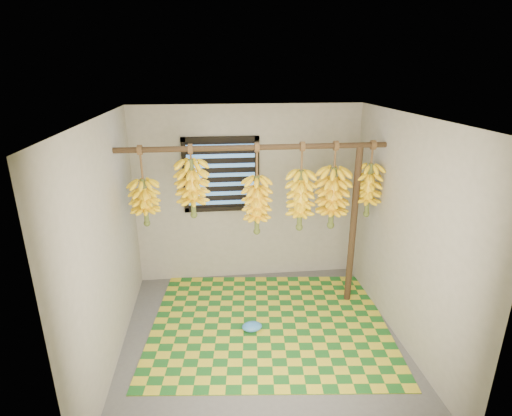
{
  "coord_description": "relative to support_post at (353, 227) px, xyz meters",
  "views": [
    {
      "loc": [
        -0.48,
        -3.6,
        2.82
      ],
      "look_at": [
        0.0,
        0.55,
        1.35
      ],
      "focal_mm": 28.0,
      "sensor_mm": 36.0,
      "label": 1
    }
  ],
  "objects": [
    {
      "name": "floor",
      "position": [
        -1.2,
        -0.7,
        -1.0
      ],
      "size": [
        3.0,
        3.0,
        0.01
      ],
      "primitive_type": "cube",
      "color": "#515151",
      "rests_on": "ground"
    },
    {
      "name": "banana_bunch_e",
      "position": [
        -0.28,
        0.0,
        0.39
      ],
      "size": [
        0.38,
        0.38,
        1.03
      ],
      "color": "brown",
      "rests_on": "hanging_pole"
    },
    {
      "name": "banana_bunch_f",
      "position": [
        0.15,
        0.0,
        0.47
      ],
      "size": [
        0.3,
        0.3,
        0.9
      ],
      "color": "brown",
      "rests_on": "hanging_pole"
    },
    {
      "name": "wall_right",
      "position": [
        0.3,
        -0.7,
        0.2
      ],
      "size": [
        0.01,
        3.0,
        2.4
      ],
      "primitive_type": "cube",
      "color": "gray",
      "rests_on": "floor"
    },
    {
      "name": "banana_bunch_a",
      "position": [
        -2.42,
        0.0,
        0.41
      ],
      "size": [
        0.33,
        0.33,
        0.91
      ],
      "color": "brown",
      "rests_on": "hanging_pole"
    },
    {
      "name": "banana_bunch_d",
      "position": [
        -0.67,
        0.0,
        0.37
      ],
      "size": [
        0.32,
        0.32,
        1.04
      ],
      "color": "brown",
      "rests_on": "hanging_pole"
    },
    {
      "name": "woven_mat",
      "position": [
        -1.07,
        -0.4,
        -0.99
      ],
      "size": [
        2.91,
        2.43,
        0.01
      ],
      "primitive_type": "cube",
      "rotation": [
        0.0,
        0.0,
        -0.1
      ],
      "color": "#1C5F1F",
      "rests_on": "floor"
    },
    {
      "name": "wall_back",
      "position": [
        -1.2,
        0.8,
        0.2
      ],
      "size": [
        3.0,
        0.01,
        2.4
      ],
      "primitive_type": "cube",
      "color": "gray",
      "rests_on": "floor"
    },
    {
      "name": "plastic_bag",
      "position": [
        -1.29,
        -0.52,
        -0.94
      ],
      "size": [
        0.24,
        0.18,
        0.1
      ],
      "primitive_type": "ellipsoid",
      "rotation": [
        0.0,
        0.0,
        0.07
      ],
      "color": "#367DCB",
      "rests_on": "woven_mat"
    },
    {
      "name": "banana_bunch_c",
      "position": [
        -1.17,
        -0.0,
        0.33
      ],
      "size": [
        0.31,
        0.31,
        1.06
      ],
      "color": "brown",
      "rests_on": "hanging_pole"
    },
    {
      "name": "banana_bunch_b",
      "position": [
        -1.89,
        -0.0,
        0.56
      ],
      "size": [
        0.36,
        0.36,
        0.83
      ],
      "color": "brown",
      "rests_on": "hanging_pole"
    },
    {
      "name": "support_post",
      "position": [
        0.0,
        0.0,
        0.0
      ],
      "size": [
        0.08,
        0.08,
        2.0
      ],
      "primitive_type": "cylinder",
      "color": "#3F2918",
      "rests_on": "floor"
    },
    {
      "name": "wall_left",
      "position": [
        -2.71,
        -0.7,
        0.2
      ],
      "size": [
        0.01,
        3.0,
        2.4
      ],
      "primitive_type": "cube",
      "color": "gray",
      "rests_on": "floor"
    },
    {
      "name": "hanging_pole",
      "position": [
        -1.2,
        0.0,
        1.0
      ],
      "size": [
        3.0,
        0.06,
        0.06
      ],
      "primitive_type": "cylinder",
      "rotation": [
        0.0,
        1.57,
        0.0
      ],
      "color": "#3F2918",
      "rests_on": "wall_left"
    },
    {
      "name": "ceiling",
      "position": [
        -1.2,
        -0.7,
        1.4
      ],
      "size": [
        3.0,
        3.0,
        0.01
      ],
      "primitive_type": "cube",
      "color": "silver",
      "rests_on": "wall_back"
    },
    {
      "name": "window",
      "position": [
        -1.55,
        0.78,
        0.5
      ],
      "size": [
        1.0,
        0.04,
        1.0
      ],
      "color": "black",
      "rests_on": "wall_back"
    }
  ]
}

